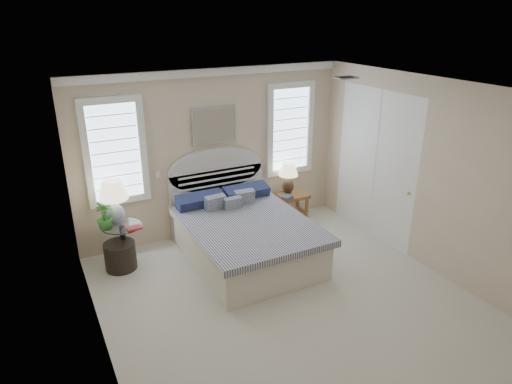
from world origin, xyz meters
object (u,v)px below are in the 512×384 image
object	(u,v)px
floor_pot	(120,256)
lamp_right	(288,174)
side_table_left	(124,240)
nightstand_right	(293,202)
lamp_left	(114,197)
bed	(243,233)

from	to	relation	value
floor_pot	lamp_right	bearing A→B (deg)	5.93
side_table_left	nightstand_right	xyz separation A→B (m)	(2.95, 0.10, -0.00)
nightstand_right	side_table_left	bearing A→B (deg)	-178.06
floor_pot	lamp_left	bearing A→B (deg)	78.83
nightstand_right	floor_pot	xyz separation A→B (m)	(-3.04, -0.20, -0.18)
side_table_left	floor_pot	xyz separation A→B (m)	(-0.09, -0.10, -0.18)
nightstand_right	floor_pot	size ratio (longest dim) A/B	1.19
bed	lamp_left	xyz separation A→B (m)	(-1.70, 0.68, 0.65)
lamp_left	nightstand_right	bearing A→B (deg)	0.29
floor_pot	lamp_right	distance (m)	3.09
bed	side_table_left	xyz separation A→B (m)	(-1.65, 0.59, 0.00)
lamp_left	lamp_right	distance (m)	2.97
floor_pot	lamp_left	distance (m)	0.86
bed	floor_pot	world-z (taller)	bed
bed	lamp_right	world-z (taller)	bed
lamp_left	lamp_right	world-z (taller)	lamp_left
nightstand_right	lamp_left	size ratio (longest dim) A/B	0.79
lamp_right	bed	bearing A→B (deg)	-147.65
lamp_right	nightstand_right	bearing A→B (deg)	-71.79
bed	nightstand_right	distance (m)	1.47
nightstand_right	lamp_left	world-z (taller)	lamp_left
floor_pot	lamp_right	xyz separation A→B (m)	(3.00, 0.31, 0.66)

